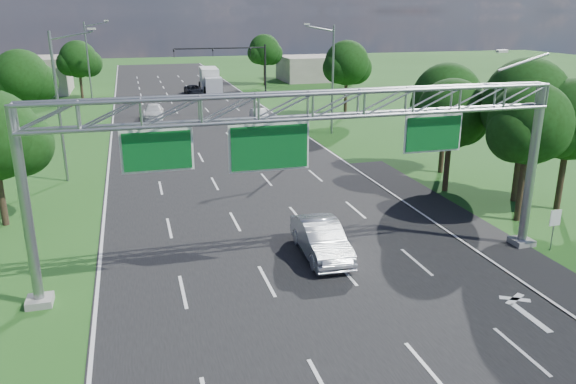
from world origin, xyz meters
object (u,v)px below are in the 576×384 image
object	(u,v)px
silver_sedan	(321,239)
sign_gantry	(312,120)
regulatory_sign	(555,222)
traffic_signal	(239,59)
box_truck	(210,80)

from	to	relation	value
silver_sedan	sign_gantry	bearing A→B (deg)	-123.47
regulatory_sign	silver_sedan	world-z (taller)	regulatory_sign
sign_gantry	regulatory_sign	distance (m)	13.25
regulatory_sign	traffic_signal	xyz separation A→B (m)	(-4.92, 54.02, 3.66)
regulatory_sign	traffic_signal	distance (m)	54.37
traffic_signal	box_truck	size ratio (longest dim) A/B	1.41
regulatory_sign	silver_sedan	bearing A→B (deg)	167.48
regulatory_sign	sign_gantry	bearing A→B (deg)	175.17
traffic_signal	box_truck	xyz separation A→B (m)	(-2.80, 8.61, -3.61)
regulatory_sign	traffic_signal	world-z (taller)	traffic_signal
regulatory_sign	box_truck	world-z (taller)	box_truck
box_truck	traffic_signal	bearing A→B (deg)	-68.76
sign_gantry	silver_sedan	xyz separation A→B (m)	(1.02, 1.44, -6.04)
sign_gantry	box_truck	bearing A→B (deg)	85.96
sign_gantry	box_truck	xyz separation A→B (m)	(4.35, 61.62, -5.34)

